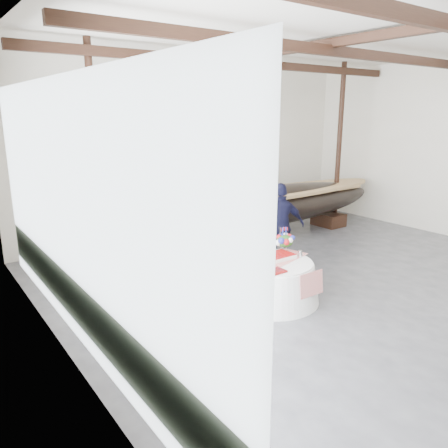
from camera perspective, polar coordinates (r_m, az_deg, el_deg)
floor at (r=8.23m, az=20.14°, el=-9.39°), size 10.00×12.00×0.01m
wall_back at (r=11.96m, az=-3.56°, el=9.88°), size 10.00×0.02×4.50m
wall_left at (r=4.40m, az=-16.48°, el=1.28°), size 0.02×12.00×4.50m
ceiling at (r=7.69m, az=23.29°, el=23.07°), size 10.00×12.00×0.01m
pavilion_structure at (r=8.03m, az=18.26°, el=19.49°), size 9.80×11.76×4.50m
open_bay at (r=5.44m, az=-19.25°, el=-1.07°), size 0.03×7.00×3.20m
longboat_display at (r=11.28m, az=6.41°, el=2.45°), size 7.27×1.45×1.36m
banquet_table at (r=7.69m, az=6.20°, el=-7.39°), size 1.65×1.65×0.71m
tabletop_items at (r=7.60m, az=5.59°, el=-3.56°), size 1.62×0.99×0.40m
guest_woman_blue at (r=7.85m, az=-6.24°, el=-2.66°), size 0.68×0.47×1.81m
guest_woman_teal at (r=8.42m, az=-2.24°, el=-2.75°), size 0.75×0.61×1.43m
guest_man_left at (r=9.00m, az=4.44°, el=-0.33°), size 1.27×0.85×1.82m
guest_man_right at (r=9.09m, az=7.36°, el=-0.31°), size 1.15×0.77×1.81m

